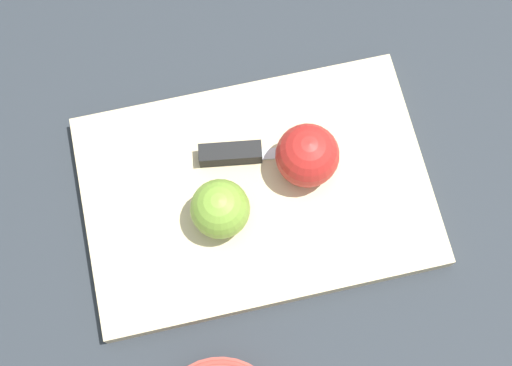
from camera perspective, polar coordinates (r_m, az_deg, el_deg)
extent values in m
plane|color=#282D33|center=(0.89, 0.00, -0.89)|extent=(4.00, 4.00, 0.00)
cube|color=#D1B789|center=(0.88, 0.00, -0.65)|extent=(0.45, 0.33, 0.02)
sphere|color=olive|center=(0.82, -2.89, -2.09)|extent=(0.07, 0.07, 0.07)
cylinder|color=beige|center=(0.82, -2.47, -1.96)|extent=(0.01, 0.07, 0.07)
sphere|color=red|center=(0.84, 4.13, 2.21)|extent=(0.08, 0.08, 0.08)
cylinder|color=beige|center=(0.84, 4.48, 1.92)|extent=(0.07, 0.04, 0.07)
cube|color=silver|center=(0.88, 3.40, 2.51)|extent=(0.09, 0.04, 0.00)
cube|color=black|center=(0.87, -2.07, 2.36)|extent=(0.08, 0.04, 0.02)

